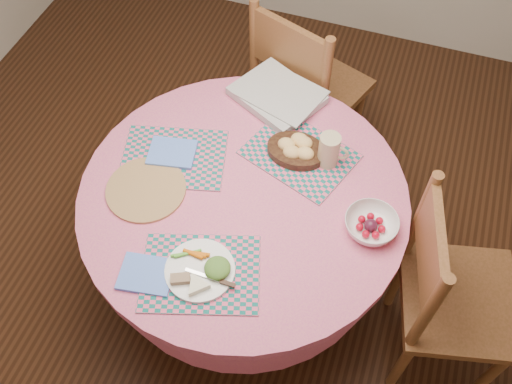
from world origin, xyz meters
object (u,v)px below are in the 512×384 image
wicker_trivet (146,189)px  bread_bowl (297,149)px  latte_mug (329,150)px  fruit_bowl (371,225)px  dining_table (244,221)px  dinner_plate (201,271)px  chair_right (448,293)px  chair_back (304,87)px

wicker_trivet → bread_bowl: bearing=35.8°
bread_bowl → latte_mug: (0.13, -0.00, 0.04)m
wicker_trivet → bread_bowl: 0.59m
fruit_bowl → wicker_trivet: bearing=-172.8°
dining_table → dinner_plate: dinner_plate is taller
dining_table → fruit_bowl: (0.48, -0.00, 0.22)m
dinner_plate → bread_bowl: (0.15, 0.60, 0.01)m
chair_right → chair_back: bearing=30.1°
chair_right → wicker_trivet: 1.20m
dining_table → fruit_bowl: size_ratio=5.57×
latte_mug → fruit_bowl: 0.33m
bread_bowl → chair_right: bearing=-21.6°
chair_back → fruit_bowl: (0.47, -0.83, 0.25)m
dining_table → chair_back: chair_back is taller
chair_right → bread_bowl: size_ratio=4.32×
fruit_bowl → bread_bowl: bearing=145.0°
dinner_plate → chair_right: bearing=21.4°
dinner_plate → chair_back: bearing=88.4°
chair_right → dinner_plate: size_ratio=4.00×
fruit_bowl → chair_back: bearing=119.4°
wicker_trivet → dinner_plate: bearing=-38.0°
chair_right → latte_mug: (-0.56, 0.27, 0.31)m
chair_right → bread_bowl: 0.79m
dinner_plate → fruit_bowl: (0.50, 0.36, 0.01)m
dining_table → latte_mug: bearing=42.8°
dining_table → latte_mug: 0.45m
chair_back → latte_mug: bearing=133.3°
chair_back → wicker_trivet: bearing=89.3°
dining_table → latte_mug: latte_mug is taller
dining_table → wicker_trivet: (-0.35, -0.11, 0.20)m
dining_table → bread_bowl: size_ratio=5.39×
chair_back → bread_bowl: (0.12, -0.59, 0.25)m
latte_mug → bread_bowl: bearing=179.9°
chair_right → latte_mug: 0.70m
bread_bowl → dinner_plate: bearing=-104.3°
dining_table → latte_mug: size_ratio=8.76×
bread_bowl → fruit_bowl: 0.42m
chair_right → fruit_bowl: (-0.34, 0.03, 0.26)m
chair_back → chair_right: bearing=153.8°
latte_mug → dining_table: bearing=-137.2°
dining_table → dinner_plate: (-0.02, -0.36, 0.22)m
chair_back → fruit_bowl: chair_back is taller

